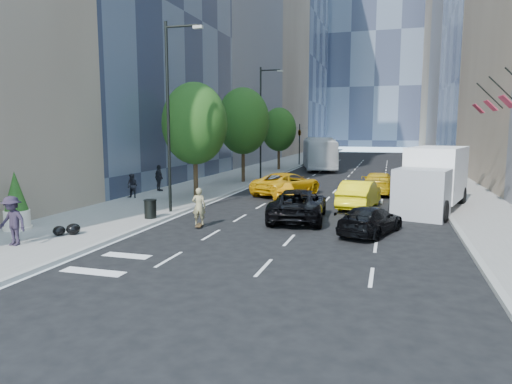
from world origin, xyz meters
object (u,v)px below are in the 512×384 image
(box_truck, at_px, (433,179))
(planter_shrub, at_px, (16,202))
(skateboarder, at_px, (199,209))
(trash_can, at_px, (150,209))
(city_bus, at_px, (319,153))
(black_sedan_lincoln, at_px, (298,204))
(black_sedan_mercedes, at_px, (370,220))

(box_truck, bearing_deg, planter_shrub, -132.50)
(skateboarder, bearing_deg, trash_can, -26.45)
(city_bus, relative_size, trash_can, 14.81)
(city_bus, bearing_deg, trash_can, -108.64)
(black_sedan_lincoln, height_order, city_bus, city_bus)
(city_bus, xyz_separation_m, trash_can, (-3.40, -33.45, -1.26))
(skateboarder, height_order, box_truck, box_truck)
(trash_can, bearing_deg, planter_shrub, -137.56)
(skateboarder, height_order, planter_shrub, planter_shrub)
(box_truck, bearing_deg, trash_can, -136.55)
(skateboarder, relative_size, trash_can, 1.95)
(box_truck, height_order, planter_shrub, box_truck)
(black_sedan_mercedes, bearing_deg, planter_shrub, 34.52)
(black_sedan_lincoln, bearing_deg, black_sedan_mercedes, 142.84)
(trash_can, relative_size, planter_shrub, 0.35)
(planter_shrub, bearing_deg, black_sedan_mercedes, 15.36)
(box_truck, bearing_deg, black_sedan_lincoln, -128.68)
(black_sedan_lincoln, xyz_separation_m, box_truck, (6.79, 4.85, 1.03))
(city_bus, bearing_deg, planter_shrub, -114.59)
(skateboarder, height_order, black_sedan_lincoln, skateboarder)
(planter_shrub, bearing_deg, black_sedan_lincoln, 29.31)
(black_sedan_lincoln, height_order, box_truck, box_truck)
(city_bus, bearing_deg, box_truck, -80.98)
(black_sedan_lincoln, bearing_deg, skateboarder, 31.49)
(skateboarder, bearing_deg, planter_shrub, 10.87)
(city_bus, relative_size, planter_shrub, 5.11)
(black_sedan_lincoln, relative_size, city_bus, 0.43)
(skateboarder, xyz_separation_m, box_truck, (10.94, 7.96, 0.94))
(skateboarder, xyz_separation_m, black_sedan_lincoln, (4.14, 3.11, -0.09))
(black_sedan_mercedes, height_order, trash_can, black_sedan_mercedes)
(city_bus, bearing_deg, black_sedan_mercedes, -90.33)
(black_sedan_lincoln, height_order, trash_can, black_sedan_lincoln)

